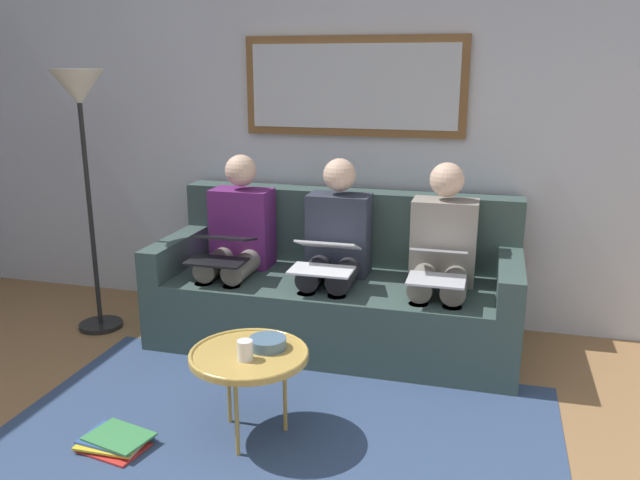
{
  "coord_description": "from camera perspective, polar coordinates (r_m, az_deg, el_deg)",
  "views": [
    {
      "loc": [
        -0.89,
        1.58,
        1.67
      ],
      "look_at": [
        0.0,
        -1.7,
        0.75
      ],
      "focal_mm": 35.92,
      "sensor_mm": 36.0,
      "label": 1
    }
  ],
  "objects": [
    {
      "name": "standing_lamp",
      "position": [
        4.22,
        -20.52,
        10.16
      ],
      "size": [
        0.32,
        0.32,
        1.66
      ],
      "color": "black",
      "rests_on": "ground_plane"
    },
    {
      "name": "person_right",
      "position": [
        4.08,
        -7.41,
        -0.05
      ],
      "size": [
        0.38,
        0.58,
        1.14
      ],
      "color": "#66236B",
      "rests_on": "couch"
    },
    {
      "name": "area_rug",
      "position": [
        3.08,
        -4.38,
        -17.69
      ],
      "size": [
        2.6,
        1.8,
        0.01
      ],
      "primitive_type": "cube",
      "color": "#33476B",
      "rests_on": "ground_plane"
    },
    {
      "name": "person_left",
      "position": [
        3.79,
        10.8,
        -1.4
      ],
      "size": [
        0.38,
        0.58,
        1.14
      ],
      "color": "gray",
      "rests_on": "couch"
    },
    {
      "name": "bowl",
      "position": [
        2.98,
        -4.69,
        -9.13
      ],
      "size": [
        0.17,
        0.17,
        0.05
      ],
      "primitive_type": "cylinder",
      "color": "slate",
      "rests_on": "coffee_table"
    },
    {
      "name": "laptop_black",
      "position": [
        3.85,
        -8.82,
        -0.71
      ],
      "size": [
        0.34,
        0.34,
        0.14
      ],
      "color": "black"
    },
    {
      "name": "coffee_table",
      "position": [
        2.96,
        -6.35,
        -10.23
      ],
      "size": [
        0.54,
        0.54,
        0.43
      ],
      "color": "tan",
      "rests_on": "ground_plane"
    },
    {
      "name": "laptop_white",
      "position": [
        3.66,
        0.47,
        -1.42
      ],
      "size": [
        0.35,
        0.36,
        0.16
      ],
      "color": "white"
    },
    {
      "name": "framed_mirror",
      "position": [
        4.18,
        2.99,
        13.5
      ],
      "size": [
        1.43,
        0.05,
        0.62
      ],
      "color": "brown"
    },
    {
      "name": "wall_rear",
      "position": [
        4.29,
        3.22,
        10.19
      ],
      "size": [
        6.0,
        0.12,
        2.6
      ],
      "primitive_type": "cube",
      "color": "#B7BCC6",
      "rests_on": "ground_plane"
    },
    {
      "name": "person_middle",
      "position": [
        3.88,
        1.36,
        -0.71
      ],
      "size": [
        0.38,
        0.58,
        1.14
      ],
      "color": "#2D3342",
      "rests_on": "couch"
    },
    {
      "name": "laptop_silver",
      "position": [
        3.55,
        10.5,
        -2.07
      ],
      "size": [
        0.31,
        0.38,
        0.16
      ],
      "color": "silver"
    },
    {
      "name": "couch",
      "position": [
        4.04,
        1.57,
        -4.51
      ],
      "size": [
        2.2,
        0.9,
        0.9
      ],
      "color": "#384C47",
      "rests_on": "ground_plane"
    },
    {
      "name": "magazine_stack",
      "position": [
        3.18,
        -17.82,
        -16.67
      ],
      "size": [
        0.33,
        0.28,
        0.05
      ],
      "color": "red",
      "rests_on": "ground_plane"
    },
    {
      "name": "cup",
      "position": [
        2.87,
        -6.7,
        -9.72
      ],
      "size": [
        0.07,
        0.07,
        0.09
      ],
      "primitive_type": "cylinder",
      "color": "silver",
      "rests_on": "coffee_table"
    }
  ]
}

